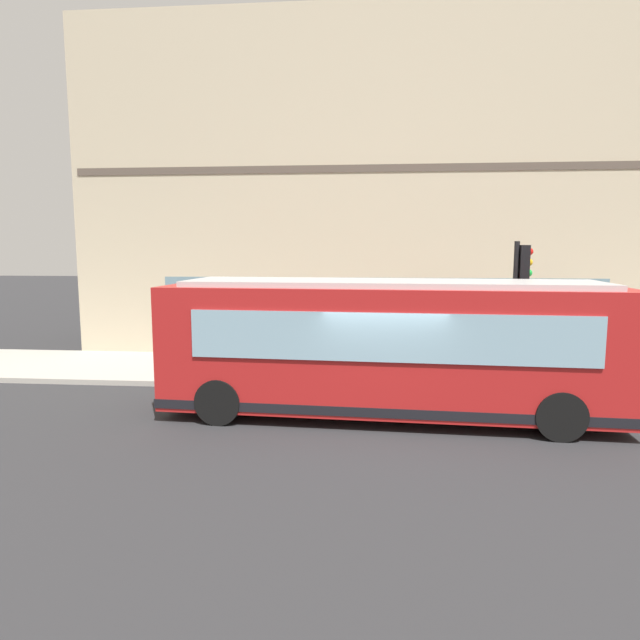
# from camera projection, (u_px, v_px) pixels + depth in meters

# --- Properties ---
(ground) EXTENTS (120.00, 120.00, 0.00)m
(ground) POSITION_uv_depth(u_px,v_px,m) (382.00, 423.00, 11.99)
(ground) COLOR #2D2D30
(sidewalk_curb) EXTENTS (4.18, 40.00, 0.15)m
(sidewalk_curb) POSITION_uv_depth(u_px,v_px,m) (379.00, 372.00, 16.61)
(sidewalk_curb) COLOR #B2ADA3
(sidewalk_curb) RESTS_ON ground
(building_corner) EXTENTS (6.71, 21.04, 11.55)m
(building_corner) POSITION_uv_depth(u_px,v_px,m) (379.00, 196.00, 21.22)
(building_corner) COLOR beige
(building_corner) RESTS_ON ground
(city_bus_nearside) EXTENTS (3.07, 10.16, 3.07)m
(city_bus_nearside) POSITION_uv_depth(u_px,v_px,m) (388.00, 348.00, 12.31)
(city_bus_nearside) COLOR red
(city_bus_nearside) RESTS_ON ground
(traffic_light_near_corner) EXTENTS (0.32, 0.49, 3.81)m
(traffic_light_near_corner) POSITION_uv_depth(u_px,v_px,m) (520.00, 285.00, 14.53)
(traffic_light_near_corner) COLOR black
(traffic_light_near_corner) RESTS_ON sidewalk_curb
(fire_hydrant) EXTENTS (0.35, 0.35, 0.74)m
(fire_hydrant) POSITION_uv_depth(u_px,v_px,m) (442.00, 357.00, 16.59)
(fire_hydrant) COLOR red
(fire_hydrant) RESTS_ON sidewalk_curb
(pedestrian_walking_along_curb) EXTENTS (0.32, 0.32, 1.58)m
(pedestrian_walking_along_curb) POSITION_uv_depth(u_px,v_px,m) (482.00, 336.00, 17.26)
(pedestrian_walking_along_curb) COLOR black
(pedestrian_walking_along_curb) RESTS_ON sidewalk_curb
(pedestrian_near_building_entrance) EXTENTS (0.32, 0.32, 1.55)m
(pedestrian_near_building_entrance) POSITION_uv_depth(u_px,v_px,m) (559.00, 338.00, 17.00)
(pedestrian_near_building_entrance) COLOR #8C3F8C
(pedestrian_near_building_entrance) RESTS_ON sidewalk_curb
(newspaper_vending_box) EXTENTS (0.44, 0.42, 0.90)m
(newspaper_vending_box) POSITION_uv_depth(u_px,v_px,m) (615.00, 356.00, 16.25)
(newspaper_vending_box) COLOR #197233
(newspaper_vending_box) RESTS_ON sidewalk_curb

